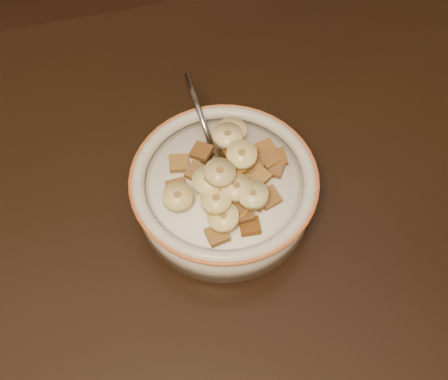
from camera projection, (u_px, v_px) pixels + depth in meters
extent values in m
cube|color=black|center=(73.00, 341.00, 0.56)|extent=(1.44, 0.96, 0.04)
cube|color=black|center=(87.00, 12.00, 1.15)|extent=(0.58, 0.58, 1.01)
cylinder|color=#AFA998|center=(224.00, 194.00, 0.61)|extent=(0.19, 0.19, 0.05)
cylinder|color=white|center=(224.00, 182.00, 0.59)|extent=(0.16, 0.16, 0.00)
ellipsoid|color=#A9ACB9|center=(215.00, 157.00, 0.60)|extent=(0.04, 0.05, 0.01)
cube|color=brown|center=(232.00, 147.00, 0.59)|extent=(0.03, 0.03, 0.01)
cube|color=brown|center=(233.00, 129.00, 0.62)|extent=(0.03, 0.03, 0.01)
cube|color=brown|center=(259.00, 176.00, 0.57)|extent=(0.03, 0.03, 0.01)
cube|color=#9D681F|center=(235.00, 167.00, 0.57)|extent=(0.02, 0.02, 0.01)
cube|color=brown|center=(268.00, 158.00, 0.59)|extent=(0.03, 0.03, 0.01)
cube|color=brown|center=(277.00, 158.00, 0.59)|extent=(0.02, 0.02, 0.01)
cube|color=brown|center=(242.00, 213.00, 0.55)|extent=(0.02, 0.02, 0.01)
cube|color=olive|center=(197.00, 172.00, 0.58)|extent=(0.03, 0.03, 0.01)
cube|color=brown|center=(239.00, 204.00, 0.56)|extent=(0.02, 0.02, 0.01)
cube|color=brown|center=(250.00, 226.00, 0.55)|extent=(0.02, 0.02, 0.01)
cube|color=olive|center=(258.00, 200.00, 0.57)|extent=(0.03, 0.03, 0.01)
cube|color=brown|center=(179.00, 163.00, 0.59)|extent=(0.02, 0.02, 0.01)
cube|color=#8F5F20|center=(232.00, 147.00, 0.59)|extent=(0.03, 0.03, 0.01)
cube|color=#966028|center=(266.00, 149.00, 0.60)|extent=(0.03, 0.03, 0.01)
cube|color=brown|center=(269.00, 197.00, 0.57)|extent=(0.03, 0.03, 0.01)
cube|color=brown|center=(241.00, 207.00, 0.56)|extent=(0.03, 0.03, 0.01)
cube|color=brown|center=(201.00, 151.00, 0.59)|extent=(0.03, 0.03, 0.01)
cube|color=brown|center=(274.00, 168.00, 0.59)|extent=(0.03, 0.03, 0.01)
cube|color=olive|center=(238.00, 150.00, 0.59)|extent=(0.02, 0.03, 0.01)
cube|color=brown|center=(176.00, 188.00, 0.57)|extent=(0.02, 0.02, 0.01)
cube|color=brown|center=(250.00, 164.00, 0.58)|extent=(0.03, 0.03, 0.01)
cube|color=olive|center=(217.00, 235.00, 0.55)|extent=(0.02, 0.02, 0.01)
cylinder|color=tan|center=(178.00, 197.00, 0.56)|extent=(0.04, 0.04, 0.01)
cylinder|color=#FFE892|center=(232.00, 131.00, 0.60)|extent=(0.04, 0.04, 0.01)
cylinder|color=#D6BD7B|center=(228.00, 136.00, 0.58)|extent=(0.04, 0.04, 0.01)
cylinder|color=#D6CA72|center=(208.00, 181.00, 0.55)|extent=(0.03, 0.03, 0.01)
cylinder|color=#D4BF68|center=(216.00, 200.00, 0.55)|extent=(0.04, 0.04, 0.01)
cylinder|color=tan|center=(220.00, 173.00, 0.55)|extent=(0.04, 0.04, 0.01)
cylinder|color=#D5CB82|center=(236.00, 187.00, 0.55)|extent=(0.04, 0.04, 0.01)
cylinder|color=beige|center=(253.00, 195.00, 0.55)|extent=(0.04, 0.04, 0.01)
cylinder|color=#FBE586|center=(242.00, 155.00, 0.56)|extent=(0.04, 0.04, 0.01)
cylinder|color=#F1CD7A|center=(223.00, 218.00, 0.54)|extent=(0.03, 0.03, 0.02)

